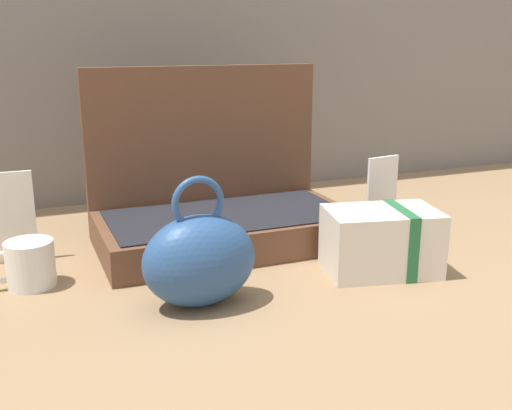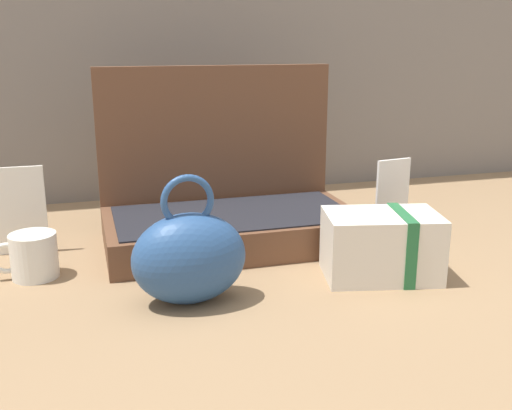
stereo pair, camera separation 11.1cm
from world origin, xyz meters
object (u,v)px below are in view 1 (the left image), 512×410
at_px(teal_pouch_handbag, 200,259).
at_px(cream_toiletry_bag, 383,241).
at_px(info_card_left, 381,198).
at_px(poster_card_right, 5,218).
at_px(open_suitcase, 220,203).
at_px(coffee_mug, 29,264).

xyz_separation_m(teal_pouch_handbag, cream_toiletry_bag, (0.35, 0.01, -0.02)).
distance_m(info_card_left, poster_card_right, 0.76).
relative_size(open_suitcase, info_card_left, 2.92).
height_order(teal_pouch_handbag, cream_toiletry_bag, teal_pouch_handbag).
bearing_deg(info_card_left, poster_card_right, 159.56).
bearing_deg(info_card_left, cream_toiletry_bag, -132.02).
distance_m(cream_toiletry_bag, poster_card_right, 0.71).
height_order(coffee_mug, poster_card_right, poster_card_right).
relative_size(cream_toiletry_bag, coffee_mug, 1.92).
distance_m(open_suitcase, info_card_left, 0.34).
height_order(teal_pouch_handbag, coffee_mug, teal_pouch_handbag).
height_order(open_suitcase, coffee_mug, open_suitcase).
xyz_separation_m(info_card_left, poster_card_right, (-0.74, 0.14, -0.00)).
xyz_separation_m(open_suitcase, info_card_left, (0.32, -0.11, 0.01)).
bearing_deg(coffee_mug, cream_toiletry_bag, -15.87).
distance_m(cream_toiletry_bag, coffee_mug, 0.63).
relative_size(open_suitcase, cream_toiletry_bag, 2.32).
distance_m(open_suitcase, poster_card_right, 0.42).
relative_size(cream_toiletry_bag, poster_card_right, 1.27).
height_order(open_suitcase, cream_toiletry_bag, open_suitcase).
distance_m(teal_pouch_handbag, cream_toiletry_bag, 0.35).
height_order(teal_pouch_handbag, poster_card_right, teal_pouch_handbag).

